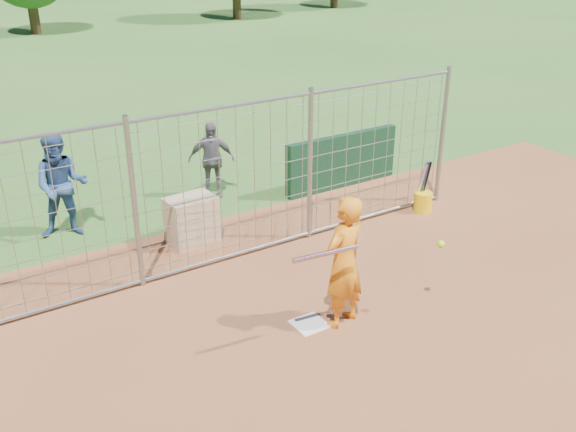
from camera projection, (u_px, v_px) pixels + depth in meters
ground at (301, 318)px, 8.76m from camera, size 100.00×100.00×0.00m
home_plate at (309, 324)px, 8.61m from camera, size 0.43×0.43×0.02m
dugout_wall at (342, 161)px, 12.97m from camera, size 2.60×0.20×1.10m
batter at (344, 262)px, 8.28m from camera, size 0.76×0.59×1.84m
bystander_a at (62, 186)px, 10.73m from camera, size 1.07×0.95×1.83m
bystander_b at (211, 160)px, 12.41m from camera, size 0.96×0.71×1.51m
equipment_bin at (192, 220)px, 10.72m from camera, size 0.84×0.60×0.80m
equipment_in_play at (356, 251)px, 7.82m from camera, size 2.25×0.31×0.37m
bucket_with_bats at (423, 199)px, 11.93m from camera, size 0.34×0.36×0.97m
backstop_fence at (229, 187)px, 9.78m from camera, size 9.08×0.08×2.60m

